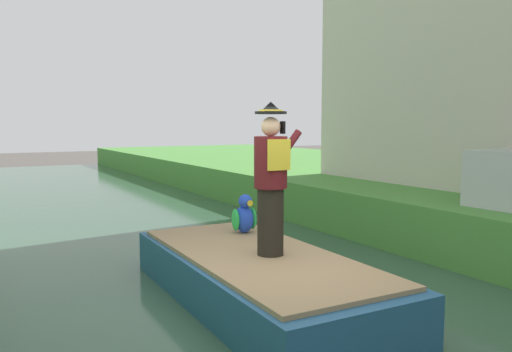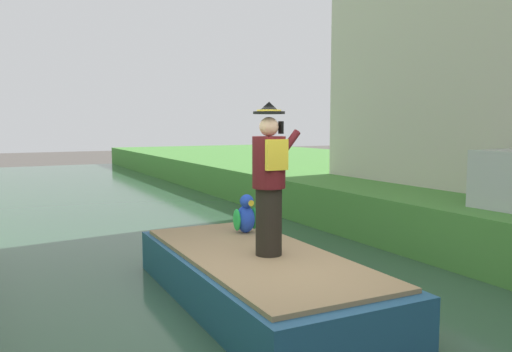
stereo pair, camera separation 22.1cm
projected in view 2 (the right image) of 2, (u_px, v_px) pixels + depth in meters
name	position (u px, v px, depth m)	size (l,w,h in m)	color
ground_plane	(279.00, 324.00, 5.87)	(80.00, 80.00, 0.00)	#4C4742
canal_water	(279.00, 320.00, 5.86)	(6.32, 48.00, 0.10)	#33513D
boat	(257.00, 277.00, 6.33)	(1.87, 4.23, 0.61)	#23517A
person_pirate	(269.00, 179.00, 6.12)	(0.61, 0.42, 1.85)	black
parrot_plush	(246.00, 216.00, 7.46)	(0.36, 0.34, 0.57)	blue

